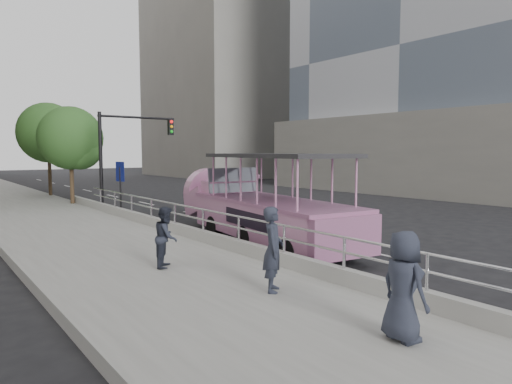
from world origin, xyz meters
The scene contains 15 objects.
ground centered at (0.00, 0.00, 0.00)m, with size 160.00×160.00×0.00m, color black.
sidewalk centered at (-5.75, 10.00, 0.15)m, with size 5.50×80.00×0.30m, color #989893.
kerb_wall centered at (-3.12, 2.00, 0.48)m, with size 0.24×30.00×0.36m, color #9F9F9A.
guardrail centered at (-3.12, 2.00, 1.14)m, with size 0.07×22.00×0.71m.
duck_boat centered at (-0.85, 2.14, 1.16)m, with size 3.48×9.64×3.13m.
car centered at (1.53, 8.24, 0.66)m, with size 1.56×3.88×1.32m, color silver.
pedestrian_near centered at (-4.65, -3.44, 1.18)m, with size 0.65×0.42×1.77m, color #262A38.
pedestrian_mid centered at (-5.52, -0.26, 1.06)m, with size 0.74×0.58×1.53m, color #262A38.
pedestrian_far centered at (-4.64, -6.56, 1.15)m, with size 0.83×0.54×1.70m, color #262A38.
parking_sign centered at (-3.00, 9.59, 1.73)m, with size 0.17×0.61×2.75m.
traffic_signal centered at (-1.70, 12.50, 3.50)m, with size 4.20×0.32×5.20m.
street_tree_near centered at (-3.30, 15.93, 3.82)m, with size 3.52×3.52×5.72m.
street_tree_far centered at (-3.10, 21.93, 4.31)m, with size 3.97×3.97×6.45m.
tower_podium centered at (30.00, 10.00, 3.00)m, with size 26.00×26.00×6.00m, color gray.
midrise_stone_a centered at (26.00, 42.00, 16.00)m, with size 20.00×20.00×32.00m, color gray.
Camera 1 is at (-10.50, -10.62, 3.18)m, focal length 32.00 mm.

